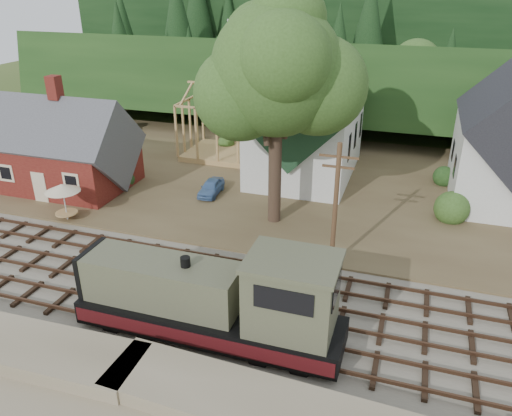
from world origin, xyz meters
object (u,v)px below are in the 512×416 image
(car_blue, at_px, (211,187))
(patio_set, at_px, (62,189))
(car_green, at_px, (4,155))
(locomotive, at_px, (218,302))

(car_blue, bearing_deg, patio_set, -140.78)
(car_green, bearing_deg, car_blue, -94.62)
(locomotive, xyz_separation_m, patio_set, (-15.18, 8.50, 0.37))
(car_green, bearing_deg, patio_set, -123.95)
(car_green, distance_m, patio_set, 16.13)
(car_blue, height_order, car_green, car_green)
(locomotive, relative_size, car_green, 3.56)
(car_blue, xyz_separation_m, car_green, (-21.62, 1.24, 0.00))
(car_green, xyz_separation_m, patio_set, (13.51, -8.65, 1.72))
(car_blue, height_order, patio_set, patio_set)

